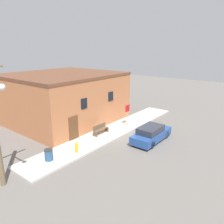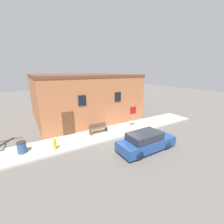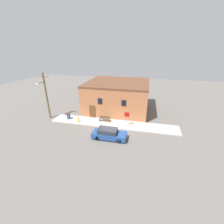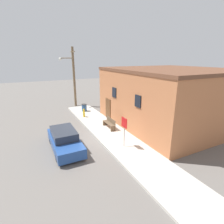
{
  "view_description": "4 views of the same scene",
  "coord_description": "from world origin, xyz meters",
  "views": [
    {
      "loc": [
        -15.39,
        -10.61,
        7.73
      ],
      "look_at": [
        -0.15,
        1.38,
        2.0
      ],
      "focal_mm": 35.0,
      "sensor_mm": 36.0,
      "label": 1
    },
    {
      "loc": [
        -6.85,
        -9.61,
        5.55
      ],
      "look_at": [
        -0.15,
        1.38,
        2.0
      ],
      "focal_mm": 24.0,
      "sensor_mm": 36.0,
      "label": 2
    },
    {
      "loc": [
        4.33,
        -18.35,
        10.7
      ],
      "look_at": [
        -0.15,
        1.38,
        2.0
      ],
      "focal_mm": 24.0,
      "sensor_mm": 36.0,
      "label": 3
    },
    {
      "loc": [
        11.54,
        -4.49,
        6.06
      ],
      "look_at": [
        -0.15,
        1.38,
        2.0
      ],
      "focal_mm": 28.0,
      "sensor_mm": 36.0,
      "label": 4
    }
  ],
  "objects": [
    {
      "name": "parked_car",
      "position": [
        0.32,
        -2.51,
        0.65
      ],
      "size": [
        4.35,
        1.72,
        1.36
      ],
      "color": "black",
      "rests_on": "ground"
    },
    {
      "name": "utility_pole",
      "position": [
        -10.62,
        1.17,
        3.93
      ],
      "size": [
        1.8,
        1.83,
        7.38
      ],
      "color": "brown",
      "rests_on": "ground"
    },
    {
      "name": "fire_hydrant",
      "position": [
        -5.33,
        0.69,
        0.58
      ],
      "size": [
        0.42,
        0.2,
        0.87
      ],
      "color": "gold",
      "rests_on": "sidewalk"
    },
    {
      "name": "ground_plane",
      "position": [
        0.0,
        0.0,
        0.0
      ],
      "size": [
        80.0,
        80.0,
        0.0
      ],
      "primitive_type": "plane",
      "color": "#66605B"
    },
    {
      "name": "bench",
      "position": [
        -1.38,
        1.76,
        0.58
      ],
      "size": [
        1.67,
        0.44,
        0.88
      ],
      "color": "brown",
      "rests_on": "sidewalk"
    },
    {
      "name": "brick_building",
      "position": [
        -0.52,
        7.72,
        2.58
      ],
      "size": [
        10.8,
        10.04,
        5.17
      ],
      "color": "#B26B42",
      "rests_on": "ground"
    },
    {
      "name": "stop_sign",
      "position": [
        2.09,
        1.18,
        1.62
      ],
      "size": [
        0.69,
        0.06,
        2.1
      ],
      "color": "gray",
      "rests_on": "sidewalk"
    },
    {
      "name": "trash_bin",
      "position": [
        -7.33,
        1.37,
        0.55
      ],
      "size": [
        0.59,
        0.59,
        0.82
      ],
      "color": "#2D517F",
      "rests_on": "sidewalk"
    },
    {
      "name": "sidewalk",
      "position": [
        0.0,
        1.38,
        0.07
      ],
      "size": [
        19.22,
        2.76,
        0.14
      ],
      "color": "#BCB7AD",
      "rests_on": "ground"
    }
  ]
}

